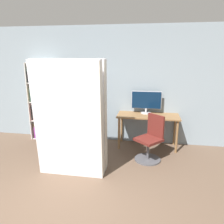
{
  "coord_description": "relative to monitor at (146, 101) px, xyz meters",
  "views": [
    {
      "loc": [
        1.15,
        -2.23,
        2.06
      ],
      "look_at": [
        0.5,
        1.53,
        1.05
      ],
      "focal_mm": 35.0,
      "sensor_mm": 36.0,
      "label": 1
    }
  ],
  "objects": [
    {
      "name": "desk",
      "position": [
        0.05,
        -0.15,
        -0.39
      ],
      "size": [
        1.36,
        0.56,
        0.75
      ],
      "color": "brown",
      "rests_on": "ground"
    },
    {
      "name": "mattress_far",
      "position": [
        -1.24,
        -1.31,
        -0.04
      ],
      "size": [
        1.15,
        0.23,
        2.0
      ],
      "color": "silver",
      "rests_on": "ground"
    },
    {
      "name": "monitor",
      "position": [
        0.0,
        0.0,
        0.0
      ],
      "size": [
        0.67,
        0.23,
        0.51
      ],
      "color": "#B7B7BC",
      "rests_on": "desk"
    },
    {
      "name": "office_chair",
      "position": [
        0.12,
        -0.78,
        -0.67
      ],
      "size": [
        0.62,
        0.62,
        0.91
      ],
      "color": "#4C4C51",
      "rests_on": "ground"
    },
    {
      "name": "wall_back",
      "position": [
        -1.1,
        0.16,
        0.31
      ],
      "size": [
        8.0,
        0.06,
        2.7
      ],
      "color": "gray",
      "rests_on": "ground"
    },
    {
      "name": "mattress_near",
      "position": [
        -1.24,
        -1.6,
        -0.04
      ],
      "size": [
        1.15,
        0.31,
        2.0
      ],
      "color": "silver",
      "rests_on": "ground"
    },
    {
      "name": "bookshelf",
      "position": [
        -2.56,
        -0.0,
        -0.17
      ],
      "size": [
        0.67,
        0.33,
        1.88
      ],
      "color": "beige",
      "rests_on": "ground"
    },
    {
      "name": "ground_plane",
      "position": [
        -1.1,
        -2.66,
        -1.04
      ],
      "size": [
        16.0,
        16.0,
        0.0
      ],
      "primitive_type": "plane",
      "color": "brown"
    }
  ]
}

